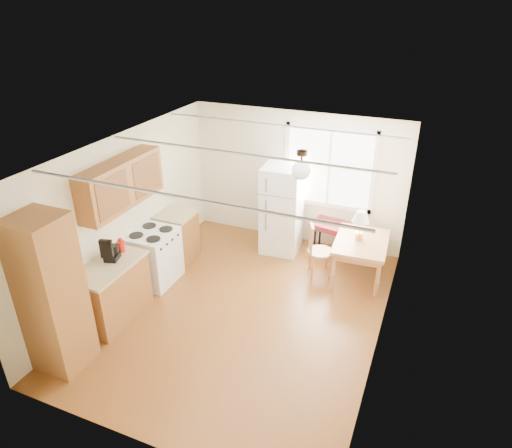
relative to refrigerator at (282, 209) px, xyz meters
The scene contains 11 objects.
room_shell 2.04m from the refrigerator, 87.12° to the right, with size 4.60×5.60×2.62m.
kitchen_run 3.08m from the refrigerator, 121.61° to the right, with size 0.65×3.40×2.20m.
window_unit 1.12m from the refrigerator, 34.63° to the left, with size 1.64×0.05×1.51m.
pendant_light 2.27m from the refrigerator, 63.29° to the right, with size 0.26×0.26×0.40m.
refrigerator is the anchor object (origin of this frame).
bench 1.24m from the refrigerator, ahead, with size 1.36×0.68×0.60m.
dining_table 1.59m from the refrigerator, 14.33° to the right, with size 0.90×1.16×0.70m.
chair 1.06m from the refrigerator, 36.99° to the right, with size 0.48×0.47×0.97m.
table_lamp 1.52m from the refrigerator, 12.99° to the right, with size 0.29×0.29×0.50m.
coffee_maker 3.16m from the refrigerator, 120.88° to the right, with size 0.23×0.27×0.36m.
kettle 2.96m from the refrigerator, 123.79° to the right, with size 0.12×0.12×0.23m.
Camera 1 is at (2.33, -5.09, 4.31)m, focal length 32.00 mm.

